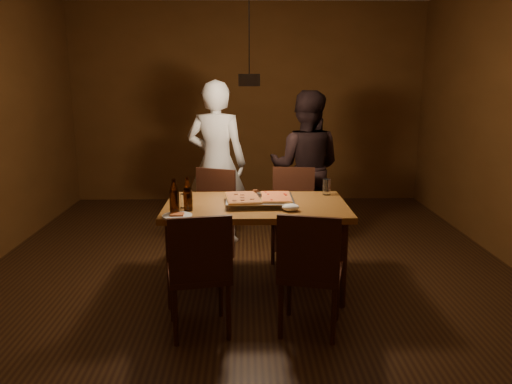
{
  "coord_description": "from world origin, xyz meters",
  "views": [
    {
      "loc": [
        -0.03,
        -4.24,
        1.77
      ],
      "look_at": [
        0.05,
        -0.24,
        0.85
      ],
      "focal_mm": 35.0,
      "sensor_mm": 36.0,
      "label": 1
    }
  ],
  "objects_px": {
    "chair_far_right": "(293,204)",
    "pendant_lamp": "(249,79)",
    "chair_far_left": "(212,207)",
    "chair_near_right": "(310,263)",
    "pizza_tray": "(260,201)",
    "diner_white": "(217,163)",
    "diner_dark": "(305,168)",
    "beer_bottle_b": "(188,194)",
    "beer_bottle_a": "(174,197)",
    "dining_table": "(256,212)",
    "chair_near_left": "(200,264)",
    "plate_slice": "(177,216)"
  },
  "relations": [
    {
      "from": "chair_far_right",
      "to": "pendant_lamp",
      "type": "relative_size",
      "value": 0.44
    },
    {
      "from": "chair_far_left",
      "to": "chair_far_right",
      "type": "relative_size",
      "value": 1.13
    },
    {
      "from": "chair_near_right",
      "to": "pendant_lamp",
      "type": "relative_size",
      "value": 0.46
    },
    {
      "from": "pizza_tray",
      "to": "diner_white",
      "type": "height_order",
      "value": "diner_white"
    },
    {
      "from": "pizza_tray",
      "to": "diner_dark",
      "type": "bearing_deg",
      "value": 68.04
    },
    {
      "from": "beer_bottle_b",
      "to": "beer_bottle_a",
      "type": "bearing_deg",
      "value": -125.57
    },
    {
      "from": "chair_far_right",
      "to": "diner_white",
      "type": "distance_m",
      "value": 0.98
    },
    {
      "from": "chair_near_right",
      "to": "pendant_lamp",
      "type": "height_order",
      "value": "pendant_lamp"
    },
    {
      "from": "dining_table",
      "to": "chair_far_left",
      "type": "height_order",
      "value": "chair_far_left"
    },
    {
      "from": "chair_far_left",
      "to": "chair_near_left",
      "type": "height_order",
      "value": "same"
    },
    {
      "from": "diner_dark",
      "to": "beer_bottle_a",
      "type": "bearing_deg",
      "value": 68.74
    },
    {
      "from": "dining_table",
      "to": "chair_far_left",
      "type": "bearing_deg",
      "value": 119.83
    },
    {
      "from": "pizza_tray",
      "to": "beer_bottle_b",
      "type": "distance_m",
      "value": 0.62
    },
    {
      "from": "chair_near_right",
      "to": "diner_dark",
      "type": "distance_m",
      "value": 2.12
    },
    {
      "from": "beer_bottle_a",
      "to": "diner_white",
      "type": "height_order",
      "value": "diner_white"
    },
    {
      "from": "beer_bottle_b",
      "to": "diner_white",
      "type": "bearing_deg",
      "value": 84.61
    },
    {
      "from": "beer_bottle_a",
      "to": "beer_bottle_b",
      "type": "xyz_separation_m",
      "value": [
        0.09,
        0.12,
        -0.01
      ]
    },
    {
      "from": "chair_far_right",
      "to": "diner_dark",
      "type": "distance_m",
      "value": 0.6
    },
    {
      "from": "pizza_tray",
      "to": "chair_far_right",
      "type": "bearing_deg",
      "value": 66.35
    },
    {
      "from": "dining_table",
      "to": "pizza_tray",
      "type": "xyz_separation_m",
      "value": [
        0.03,
        0.0,
        0.1
      ]
    },
    {
      "from": "chair_far_left",
      "to": "plate_slice",
      "type": "xyz_separation_m",
      "value": [
        -0.18,
        -1.13,
        0.22
      ]
    },
    {
      "from": "diner_white",
      "to": "pendant_lamp",
      "type": "relative_size",
      "value": 1.59
    },
    {
      "from": "chair_near_left",
      "to": "diner_white",
      "type": "bearing_deg",
      "value": 78.64
    },
    {
      "from": "dining_table",
      "to": "chair_near_right",
      "type": "xyz_separation_m",
      "value": [
        0.35,
        -0.8,
        -0.14
      ]
    },
    {
      "from": "pizza_tray",
      "to": "beer_bottle_a",
      "type": "bearing_deg",
      "value": -152.48
    },
    {
      "from": "plate_slice",
      "to": "beer_bottle_a",
      "type": "bearing_deg",
      "value": 113.18
    },
    {
      "from": "chair_far_left",
      "to": "dining_table",
      "type": "bearing_deg",
      "value": 142.06
    },
    {
      "from": "beer_bottle_b",
      "to": "pendant_lamp",
      "type": "distance_m",
      "value": 1.1
    },
    {
      "from": "plate_slice",
      "to": "diner_white",
      "type": "distance_m",
      "value": 1.69
    },
    {
      "from": "pizza_tray",
      "to": "diner_dark",
      "type": "distance_m",
      "value": 1.39
    },
    {
      "from": "diner_white",
      "to": "chair_far_left",
      "type": "bearing_deg",
      "value": 98.79
    },
    {
      "from": "dining_table",
      "to": "chair_far_right",
      "type": "relative_size",
      "value": 3.09
    },
    {
      "from": "beer_bottle_a",
      "to": "diner_dark",
      "type": "distance_m",
      "value": 2.01
    },
    {
      "from": "chair_near_right",
      "to": "diner_white",
      "type": "relative_size",
      "value": 0.29
    },
    {
      "from": "plate_slice",
      "to": "diner_white",
      "type": "xyz_separation_m",
      "value": [
        0.2,
        1.68,
        0.12
      ]
    },
    {
      "from": "beer_bottle_b",
      "to": "diner_white",
      "type": "distance_m",
      "value": 1.5
    },
    {
      "from": "diner_white",
      "to": "chair_near_left",
      "type": "bearing_deg",
      "value": 101.28
    },
    {
      "from": "diner_dark",
      "to": "chair_far_left",
      "type": "bearing_deg",
      "value": 44.43
    },
    {
      "from": "chair_far_right",
      "to": "diner_white",
      "type": "bearing_deg",
      "value": -24.82
    },
    {
      "from": "chair_near_right",
      "to": "pizza_tray",
      "type": "xyz_separation_m",
      "value": [
        -0.32,
        0.81,
        0.24
      ]
    },
    {
      "from": "chair_far_right",
      "to": "pendant_lamp",
      "type": "xyz_separation_m",
      "value": [
        -0.44,
        -0.56,
        1.22
      ]
    },
    {
      "from": "dining_table",
      "to": "chair_far_right",
      "type": "distance_m",
      "value": 0.9
    },
    {
      "from": "chair_near_right",
      "to": "beer_bottle_a",
      "type": "height_order",
      "value": "beer_bottle_a"
    },
    {
      "from": "dining_table",
      "to": "plate_slice",
      "type": "bearing_deg",
      "value": -146.72
    },
    {
      "from": "chair_far_left",
      "to": "diner_dark",
      "type": "bearing_deg",
      "value": -128.2
    },
    {
      "from": "chair_far_left",
      "to": "chair_near_left",
      "type": "xyz_separation_m",
      "value": [
        0.02,
        -1.54,
        0.0
      ]
    },
    {
      "from": "chair_far_right",
      "to": "plate_slice",
      "type": "height_order",
      "value": "chair_far_right"
    },
    {
      "from": "dining_table",
      "to": "pizza_tray",
      "type": "distance_m",
      "value": 0.1
    },
    {
      "from": "dining_table",
      "to": "pizza_tray",
      "type": "relative_size",
      "value": 2.73
    },
    {
      "from": "diner_white",
      "to": "pendant_lamp",
      "type": "height_order",
      "value": "pendant_lamp"
    }
  ]
}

